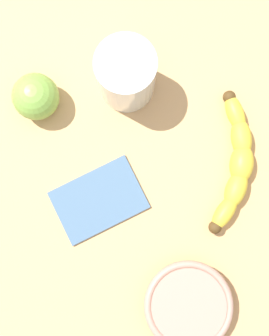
{
  "coord_description": "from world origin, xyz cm",
  "views": [
    {
      "loc": [
        8.72,
        5.59,
        78.76
      ],
      "look_at": [
        6.59,
        -1.2,
        5.0
      ],
      "focal_mm": 49.51,
      "sensor_mm": 36.0,
      "label": 1
    }
  ],
  "objects": [
    {
      "name": "green_apple_fruit",
      "position": [
        18.21,
        -16.61,
        6.75
      ],
      "size": [
        7.5,
        7.5,
        7.5
      ],
      "primitive_type": "sphere",
      "color": "#84B747",
      "rests_on": "wooden_tabletop"
    },
    {
      "name": "folded_napkin",
      "position": [
        13.66,
        1.91,
        3.3
      ],
      "size": [
        15.4,
        11.63,
        0.6
      ],
      "primitive_type": "cube",
      "rotation": [
        0.0,
        0.0,
        0.16
      ],
      "color": "slate",
      "rests_on": "wooden_tabletop"
    },
    {
      "name": "banana",
      "position": [
        -9.23,
        2.92,
        4.92
      ],
      "size": [
        11.93,
        21.61,
        3.84
      ],
      "rotation": [
        0.0,
        0.0,
        4.28
      ],
      "color": "yellow",
      "rests_on": "wooden_tabletop"
    },
    {
      "name": "wooden_tabletop",
      "position": [
        0.0,
        0.0,
        1.5
      ],
      "size": [
        120.0,
        120.0,
        3.0
      ],
      "primitive_type": "cube",
      "color": "tan",
      "rests_on": "ground"
    },
    {
      "name": "smoothie_glass",
      "position": [
        3.62,
        -15.01,
        8.48
      ],
      "size": [
        9.25,
        9.25,
        11.87
      ],
      "color": "silver",
      "rests_on": "wooden_tabletop"
    },
    {
      "name": "ceramic_bowl",
      "position": [
        5.08,
        21.64,
        5.37
      ],
      "size": [
        13.79,
        13.79,
        3.92
      ],
      "color": "tan",
      "rests_on": "wooden_tabletop"
    }
  ]
}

